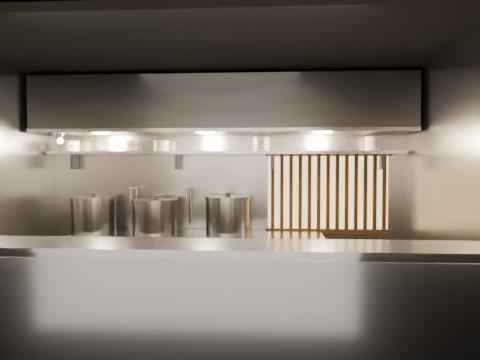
# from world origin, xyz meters

# --- Properties ---
(floor) EXTENTS (4.50, 4.50, 0.00)m
(floor) POSITION_xyz_m (0.00, 0.00, 0.00)
(floor) COLOR black
(floor) RESTS_ON ground
(ceiling) EXTENTS (4.50, 4.50, 0.00)m
(ceiling) POSITION_xyz_m (0.00, 0.00, 2.80)
(ceiling) COLOR black
(ceiling) RESTS_ON wall_back
(wall_back) EXTENTS (4.50, 0.00, 4.50)m
(wall_back) POSITION_xyz_m (0.00, 1.50, 1.40)
(wall_back) COLOR gray
(wall_back) RESTS_ON floor
(wall_right) EXTENTS (0.00, 3.00, 3.00)m
(wall_right) POSITION_xyz_m (2.25, 0.00, 1.40)
(wall_right) COLOR gray
(wall_right) RESTS_ON floor
(serving_counter) EXTENTS (4.50, 0.56, 1.13)m
(serving_counter) POSITION_xyz_m (0.00, -0.96, 0.57)
(serving_counter) COLOR gray
(serving_counter) RESTS_ON floor
(cooking_bench) EXTENTS (3.00, 0.70, 0.90)m
(cooking_bench) POSITION_xyz_m (-0.30, 1.13, 0.45)
(cooking_bench) COLOR gray
(cooking_bench) RESTS_ON floor
(bowl_shelf) EXTENTS (4.40, 0.34, 0.04)m
(bowl_shelf) POSITION_xyz_m (0.00, 1.32, 1.88)
(bowl_shelf) COLOR gray
(bowl_shelf) RESTS_ON wall_back
(exhaust_hood) EXTENTS (4.40, 0.81, 0.65)m
(exhaust_hood) POSITION_xyz_m (0.00, 1.10, 2.42)
(exhaust_hood) COLOR #2D2D30
(exhaust_hood) RESTS_ON ceiling
(wood_screen) EXTENTS (1.56, 0.09, 1.04)m
(wood_screen) POSITION_xyz_m (1.30, 1.45, 1.38)
(wood_screen) COLOR #FFC972
(wood_screen) RESTS_ON wall_back
(faucet_left) EXTENTS (0.04, 0.30, 0.50)m
(faucet_left) POSITION_xyz_m (-1.15, 1.37, 1.31)
(faucet_left) COLOR silver
(faucet_left) RESTS_ON wall_back
(faucet_right) EXTENTS (0.04, 0.30, 0.50)m
(faucet_right) POSITION_xyz_m (-0.45, 1.37, 1.31)
(faucet_right) COLOR silver
(faucet_right) RESTS_ON wall_back
(heat_lamp) EXTENTS (0.25, 0.35, 0.20)m
(heat_lamp) POSITION_xyz_m (-1.90, 0.85, 2.07)
(heat_lamp) COLOR gray
(heat_lamp) RESTS_ON exhaust_hood
(pendant_bulb) EXTENTS (0.09, 0.09, 0.19)m
(pendant_bulb) POSITION_xyz_m (-0.10, 1.20, 1.96)
(pendant_bulb) COLOR #2D2D30
(pendant_bulb) RESTS_ON exhaust_hood
(stock_pot_left) EXTENTS (0.61, 0.61, 0.45)m
(stock_pot_left) POSITION_xyz_m (-0.83, 1.14, 1.11)
(stock_pot_left) COLOR gray
(stock_pot_left) RESTS_ON cooking_bench
(stock_pot_mid) EXTENTS (0.63, 0.63, 0.47)m
(stock_pot_mid) POSITION_xyz_m (-1.62, 1.18, 1.12)
(stock_pot_mid) COLOR gray
(stock_pot_mid) RESTS_ON cooking_bench
(stock_pot_right) EXTENTS (0.68, 0.68, 0.49)m
(stock_pot_right) POSITION_xyz_m (0.06, 1.17, 1.13)
(stock_pot_right) COLOR gray
(stock_pot_right) RESTS_ON cooking_bench
(bowl_stack_0) EXTENTS (0.24, 0.24, 0.13)m
(bowl_stack_0) POSITION_xyz_m (-1.97, 1.32, 1.97)
(bowl_stack_0) COLOR white
(bowl_stack_0) RESTS_ON bowl_shelf
(bowl_stack_1) EXTENTS (0.21, 0.21, 0.13)m
(bowl_stack_1) POSITION_xyz_m (-1.19, 1.32, 1.97)
(bowl_stack_1) COLOR white
(bowl_stack_1) RESTS_ON bowl_shelf
(bowl_stack_2) EXTENTS (0.21, 0.21, 0.13)m
(bowl_stack_2) POSITION_xyz_m (-0.79, 1.32, 1.97)
(bowl_stack_2) COLOR white
(bowl_stack_2) RESTS_ON bowl_shelf
(bowl_stack_3) EXTENTS (0.22, 0.22, 0.17)m
(bowl_stack_3) POSITION_xyz_m (0.46, 1.32, 1.98)
(bowl_stack_3) COLOR white
(bowl_stack_3) RESTS_ON bowl_shelf
(bowl_stack_4) EXTENTS (0.21, 0.21, 0.17)m
(bowl_stack_4) POSITION_xyz_m (1.83, 1.32, 1.98)
(bowl_stack_4) COLOR white
(bowl_stack_4) RESTS_ON bowl_shelf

